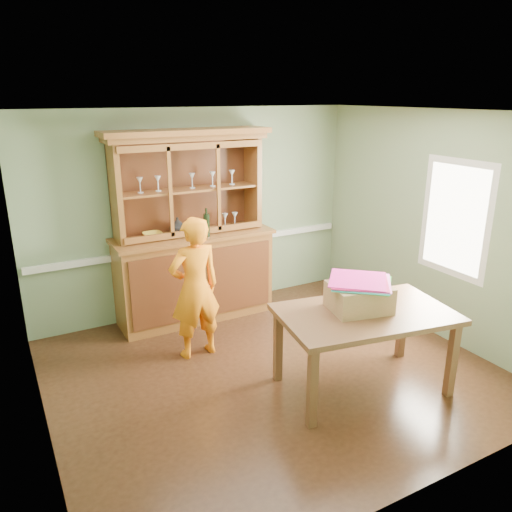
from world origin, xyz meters
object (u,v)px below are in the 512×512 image
person (195,288)px  cardboard_box (359,297)px  dining_table (365,321)px  china_hutch (193,255)px

person → cardboard_box: bearing=128.3°
dining_table → person: 1.87m
china_hutch → cardboard_box: 2.47m
dining_table → person: (-1.21, 1.43, 0.07)m
cardboard_box → china_hutch: bearing=109.1°
cardboard_box → person: 1.80m
china_hutch → person: bearing=-110.7°
china_hutch → dining_table: bearing=-70.7°
dining_table → cardboard_box: 0.24m
china_hutch → person: china_hutch is taller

